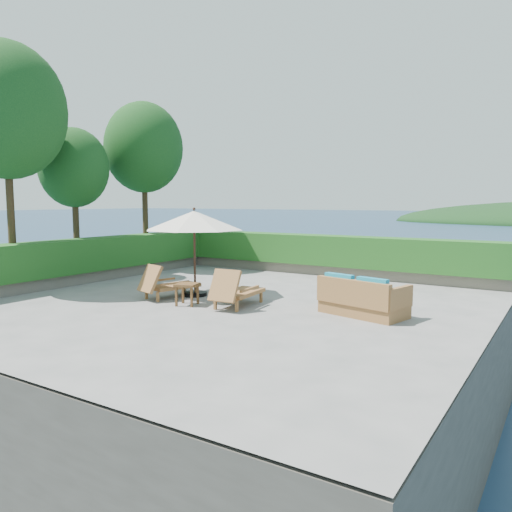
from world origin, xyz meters
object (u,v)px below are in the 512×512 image
Objects in this scene: patio_umbrella at (194,221)px; side_table at (187,287)px; lounge_left at (167,284)px; lounge_right at (236,291)px; wicker_loveseat at (362,300)px.

patio_umbrella is 5.39× the size of side_table.
lounge_right is at bearing 16.66° from lounge_left.
patio_umbrella is 1.78m from lounge_left.
lounge_left is 1.09m from side_table.
lounge_right is at bearing 22.07° from side_table.
patio_umbrella reaches higher than side_table.
patio_umbrella is 1.98m from side_table.
patio_umbrella is at bearing 155.37° from lounge_right.
side_table is (0.63, -1.06, -1.54)m from patio_umbrella.
side_table is at bearing -59.42° from patio_umbrella.
wicker_loveseat is at bearing 24.31° from lounge_left.
patio_umbrella is 4.86m from wicker_loveseat.
lounge_left is 2.13m from lounge_right.
wicker_loveseat is (4.97, 0.82, -0.03)m from lounge_left.
patio_umbrella is 1.98× the size of lounge_right.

